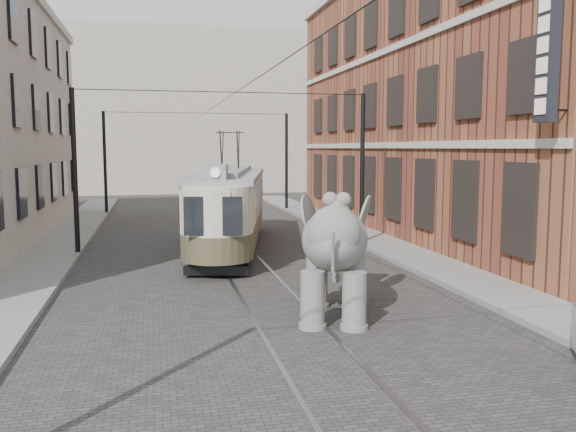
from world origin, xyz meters
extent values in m
plane|color=#3B3836|center=(0.00, 0.00, 0.00)|extent=(120.00, 120.00, 0.00)
cube|color=slate|center=(6.00, 0.00, 0.07)|extent=(2.00, 60.00, 0.15)
cube|color=slate|center=(-6.50, 0.00, 0.07)|extent=(2.00, 60.00, 0.15)
cube|color=brown|center=(11.00, 9.00, 6.00)|extent=(8.00, 26.00, 12.00)
cube|color=gray|center=(0.00, 40.00, 7.00)|extent=(28.00, 10.00, 14.00)
camera|label=1|loc=(-2.85, -16.83, 3.89)|focal=37.90mm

